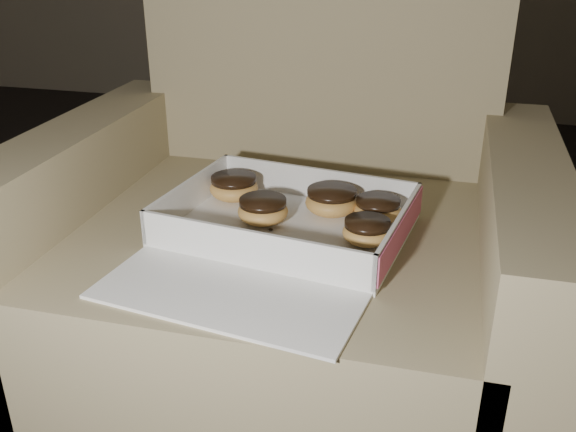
% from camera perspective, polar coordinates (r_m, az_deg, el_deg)
% --- Properties ---
extents(armchair, '(0.84, 0.71, 0.88)m').
position_cam_1_polar(armchair, '(1.14, 0.18, -4.72)').
color(armchair, '#968960').
rests_on(armchair, floor).
extents(bakery_box, '(0.41, 0.46, 0.06)m').
position_cam_1_polar(bakery_box, '(0.97, -0.70, -1.72)').
color(bakery_box, white).
rests_on(bakery_box, armchair).
extents(donut_a, '(0.08, 0.08, 0.04)m').
position_cam_1_polar(donut_a, '(1.01, -2.25, 0.55)').
color(donut_a, '#E3A84F').
rests_on(donut_a, bakery_box).
extents(donut_b, '(0.08, 0.08, 0.04)m').
position_cam_1_polar(donut_b, '(1.02, 7.99, 0.61)').
color(donut_b, '#E3A84F').
rests_on(donut_b, bakery_box).
extents(donut_c, '(0.09, 0.09, 0.04)m').
position_cam_1_polar(donut_c, '(1.04, 3.90, 1.37)').
color(donut_c, '#E3A84F').
rests_on(donut_c, bakery_box).
extents(donut_d, '(0.08, 0.08, 0.04)m').
position_cam_1_polar(donut_d, '(1.10, -4.83, 2.59)').
color(donut_d, '#E3A84F').
rests_on(donut_d, bakery_box).
extents(donut_e, '(0.07, 0.07, 0.04)m').
position_cam_1_polar(donut_e, '(0.95, 7.04, -1.33)').
color(donut_e, '#E3A84F').
rests_on(donut_e, bakery_box).
extents(crumb_a, '(0.01, 0.01, 0.00)m').
position_cam_1_polar(crumb_a, '(0.92, 5.45, -3.60)').
color(crumb_a, black).
rests_on(crumb_a, bakery_box).
extents(crumb_b, '(0.01, 0.01, 0.00)m').
position_cam_1_polar(crumb_b, '(0.99, -1.54, -1.20)').
color(crumb_b, black).
rests_on(crumb_b, bakery_box).
extents(crumb_c, '(0.01, 0.01, 0.00)m').
position_cam_1_polar(crumb_c, '(1.01, -8.40, -0.85)').
color(crumb_c, black).
rests_on(crumb_c, bakery_box).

